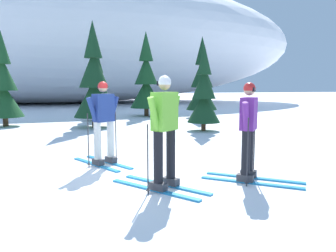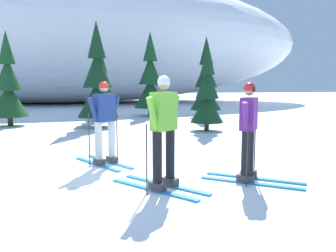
{
  "view_description": "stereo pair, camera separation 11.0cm",
  "coord_description": "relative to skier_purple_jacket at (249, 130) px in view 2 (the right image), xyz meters",
  "views": [
    {
      "loc": [
        -0.69,
        -5.97,
        1.7
      ],
      "look_at": [
        0.73,
        -0.17,
        0.95
      ],
      "focal_mm": 35.49,
      "sensor_mm": 36.0,
      "label": 1
    },
    {
      "loc": [
        -0.58,
        -5.99,
        1.7
      ],
      "look_at": [
        0.73,
        -0.17,
        0.95
      ],
      "focal_mm": 35.49,
      "sensor_mm": 36.0,
      "label": 2
    }
  ],
  "objects": [
    {
      "name": "ground_plane",
      "position": [
        -2.04,
        0.73,
        -0.9
      ],
      "size": [
        120.0,
        120.0,
        0.0
      ],
      "primitive_type": "plane",
      "color": "white"
    },
    {
      "name": "skier_purple_jacket",
      "position": [
        0.0,
        0.0,
        0.0
      ],
      "size": [
        1.66,
        1.4,
        1.73
      ],
      "color": "#2893CC",
      "rests_on": "ground"
    },
    {
      "name": "skier_lime_jacket",
      "position": [
        -1.54,
        -0.12,
        0.06
      ],
      "size": [
        1.46,
        1.63,
        1.84
      ],
      "color": "#2893CC",
      "rests_on": "ground"
    },
    {
      "name": "skier_navy_jacket",
      "position": [
        -2.41,
        1.8,
        0.02
      ],
      "size": [
        1.2,
        1.64,
        1.76
      ],
      "color": "#2893CC",
      "rests_on": "ground"
    },
    {
      "name": "pine_tree_far_left",
      "position": [
        -5.99,
        9.42,
        0.71
      ],
      "size": [
        1.49,
        1.49,
        3.86
      ],
      "color": "#47301E",
      "rests_on": "ground"
    },
    {
      "name": "pine_tree_left",
      "position": [
        -2.45,
        8.23,
        0.84
      ],
      "size": [
        1.61,
        1.61,
        4.17
      ],
      "color": "#47301E",
      "rests_on": "ground"
    },
    {
      "name": "pine_tree_center_left",
      "position": [
        -2.24,
        10.74,
        0.53
      ],
      "size": [
        1.33,
        1.33,
        3.43
      ],
      "color": "#47301E",
      "rests_on": "ground"
    },
    {
      "name": "pine_tree_center_right",
      "position": [
        0.4,
        12.5,
        0.98
      ],
      "size": [
        1.74,
        1.74,
        4.51
      ],
      "color": "#47301E",
      "rests_on": "ground"
    },
    {
      "name": "pine_tree_right",
      "position": [
        1.43,
        6.27,
        0.41
      ],
      "size": [
        1.21,
        1.21,
        3.14
      ],
      "color": "#47301E",
      "rests_on": "ground"
    },
    {
      "name": "pine_tree_far_right",
      "position": [
        3.0,
        10.93,
        0.82
      ],
      "size": [
        1.59,
        1.59,
        4.12
      ],
      "color": "#47301E",
      "rests_on": "ground"
    },
    {
      "name": "snow_ridge_background",
      "position": [
        -5.61,
        27.13,
        4.73
      ],
      "size": [
        46.0,
        20.85,
        11.27
      ],
      "primitive_type": "ellipsoid",
      "color": "white",
      "rests_on": "ground"
    }
  ]
}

